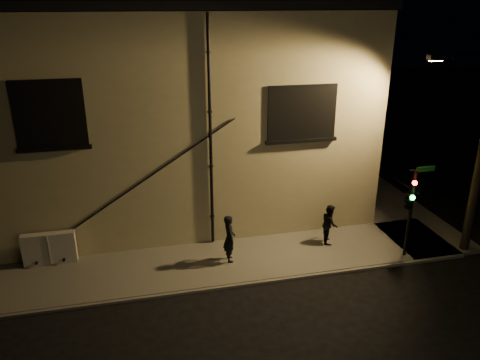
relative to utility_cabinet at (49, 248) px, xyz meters
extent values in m
plane|color=black|center=(7.63, -2.70, -0.71)|extent=(90.00, 90.00, 0.00)
cube|color=#5A5951|center=(4.63, -1.20, -0.65)|extent=(20.00, 3.00, 0.12)
cube|color=#5A5951|center=(14.13, 5.30, -0.65)|extent=(3.00, 16.00, 0.12)
cube|color=tan|center=(4.63, 6.30, 3.54)|extent=(16.00, 12.00, 8.50)
cube|color=black|center=(4.63, 6.30, 7.94)|extent=(16.20, 12.20, 0.30)
cube|color=black|center=(0.63, 0.28, 4.69)|extent=(2.20, 0.10, 2.20)
cube|color=#A5B28C|center=(0.63, 0.29, 4.69)|extent=(1.98, 0.05, 1.98)
cube|color=black|center=(9.23, 0.28, 4.29)|extent=(2.60, 0.10, 2.00)
cube|color=#A5B28C|center=(9.23, 0.29, 4.29)|extent=(2.38, 0.05, 1.78)
cylinder|color=black|center=(5.83, 0.22, 3.60)|extent=(0.11, 0.11, 8.30)
cylinder|color=black|center=(3.63, 0.25, 2.29)|extent=(5.96, 0.04, 3.75)
cylinder|color=black|center=(3.75, 0.25, 2.35)|extent=(5.96, 0.04, 3.75)
cube|color=#B9B8B0|center=(0.00, 0.00, 0.00)|extent=(1.78, 0.30, 1.17)
imported|color=black|center=(6.17, -1.23, 0.29)|extent=(0.42, 0.64, 1.74)
imported|color=black|center=(10.16, -0.76, 0.18)|extent=(0.77, 0.88, 1.53)
cylinder|color=black|center=(12.47, -2.31, 1.04)|extent=(0.12, 0.12, 3.25)
imported|color=black|center=(12.25, -2.43, 1.73)|extent=(0.46, 1.97, 0.79)
sphere|color=#FF140C|center=(12.27, -2.61, 2.37)|extent=(0.17, 0.17, 0.17)
sphere|color=#14FF3F|center=(12.27, -2.61, 1.83)|extent=(0.17, 0.17, 0.17)
cube|color=#0C4C1E|center=(12.82, -2.31, 2.71)|extent=(0.70, 0.03, 0.18)
cylinder|color=black|center=(14.10, -1.84, 6.41)|extent=(1.94, 1.05, 0.10)
cube|color=black|center=(13.30, -1.29, 6.30)|extent=(0.55, 0.28, 0.18)
cube|color=#FFC672|center=(13.30, -1.29, 6.20)|extent=(0.42, 0.20, 0.04)
camera|label=1|loc=(3.23, -15.49, 8.13)|focal=35.00mm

